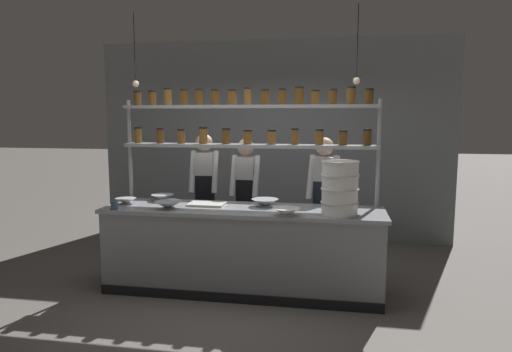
# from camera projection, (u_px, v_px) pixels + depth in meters

# --- Properties ---
(ground_plane) EXTENTS (40.00, 40.00, 0.00)m
(ground_plane) POSITION_uv_depth(u_px,v_px,m) (243.00, 290.00, 5.03)
(ground_plane) COLOR slate
(back_wall) EXTENTS (5.42, 0.12, 3.04)m
(back_wall) POSITION_uv_depth(u_px,v_px,m) (272.00, 141.00, 7.04)
(back_wall) COLOR gray
(back_wall) RESTS_ON ground_plane
(prep_counter) EXTENTS (3.02, 0.76, 0.92)m
(prep_counter) POSITION_uv_depth(u_px,v_px,m) (243.00, 249.00, 4.97)
(prep_counter) COLOR gray
(prep_counter) RESTS_ON ground_plane
(spice_shelf_unit) EXTENTS (2.91, 0.28, 2.22)m
(spice_shelf_unit) POSITION_uv_depth(u_px,v_px,m) (249.00, 127.00, 5.12)
(spice_shelf_unit) COLOR #999BA0
(spice_shelf_unit) RESTS_ON ground_plane
(chef_left) EXTENTS (0.38, 0.31, 1.68)m
(chef_left) POSITION_uv_depth(u_px,v_px,m) (205.00, 190.00, 5.83)
(chef_left) COLOR black
(chef_left) RESTS_ON ground_plane
(chef_center) EXTENTS (0.36, 0.29, 1.62)m
(chef_center) POSITION_uv_depth(u_px,v_px,m) (246.00, 194.00, 5.73)
(chef_center) COLOR black
(chef_center) RESTS_ON ground_plane
(chef_right) EXTENTS (0.40, 0.32, 1.66)m
(chef_right) POSITION_uv_depth(u_px,v_px,m) (324.00, 197.00, 5.41)
(chef_right) COLOR black
(chef_right) RESTS_ON ground_plane
(container_stack) EXTENTS (0.38, 0.38, 0.54)m
(container_stack) POSITION_uv_depth(u_px,v_px,m) (340.00, 188.00, 4.52)
(container_stack) COLOR white
(container_stack) RESTS_ON prep_counter
(cutting_board) EXTENTS (0.40, 0.26, 0.02)m
(cutting_board) POSITION_uv_depth(u_px,v_px,m) (207.00, 204.00, 5.07)
(cutting_board) COLOR silver
(cutting_board) RESTS_ON prep_counter
(prep_bowl_near_left) EXTENTS (0.28, 0.28, 0.08)m
(prep_bowl_near_left) POSITION_uv_depth(u_px,v_px,m) (286.00, 212.00, 4.53)
(prep_bowl_near_left) COLOR white
(prep_bowl_near_left) RESTS_ON prep_counter
(prep_bowl_center_front) EXTENTS (0.30, 0.30, 0.08)m
(prep_bowl_center_front) POSITION_uv_depth(u_px,v_px,m) (168.00, 205.00, 4.87)
(prep_bowl_center_front) COLOR #B2B7BC
(prep_bowl_center_front) RESTS_ON prep_counter
(prep_bowl_center_back) EXTENTS (0.26, 0.26, 0.07)m
(prep_bowl_center_back) POSITION_uv_depth(u_px,v_px,m) (163.00, 198.00, 5.34)
(prep_bowl_center_back) COLOR silver
(prep_bowl_center_back) RESTS_ON prep_counter
(prep_bowl_near_right) EXTENTS (0.23, 0.23, 0.06)m
(prep_bowl_near_right) POSITION_uv_depth(u_px,v_px,m) (125.00, 201.00, 5.13)
(prep_bowl_near_right) COLOR silver
(prep_bowl_near_right) RESTS_ON prep_counter
(prep_bowl_far_left) EXTENTS (0.30, 0.30, 0.08)m
(prep_bowl_far_left) POSITION_uv_depth(u_px,v_px,m) (265.00, 203.00, 5.00)
(prep_bowl_far_left) COLOR #B2B7BC
(prep_bowl_far_left) RESTS_ON prep_counter
(serving_cup_front) EXTENTS (0.07, 0.07, 0.09)m
(serving_cup_front) POSITION_uv_depth(u_px,v_px,m) (114.00, 205.00, 4.82)
(serving_cup_front) COLOR #334C70
(serving_cup_front) RESTS_ON prep_counter
(serving_cup_by_board) EXTENTS (0.08, 0.08, 0.08)m
(serving_cup_by_board) POSITION_uv_depth(u_px,v_px,m) (331.00, 206.00, 4.83)
(serving_cup_by_board) COLOR #B2B7BC
(serving_cup_by_board) RESTS_ON prep_counter
(pendant_light_row) EXTENTS (2.41, 0.07, 0.78)m
(pendant_light_row) POSITION_uv_depth(u_px,v_px,m) (241.00, 78.00, 4.73)
(pendant_light_row) COLOR black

